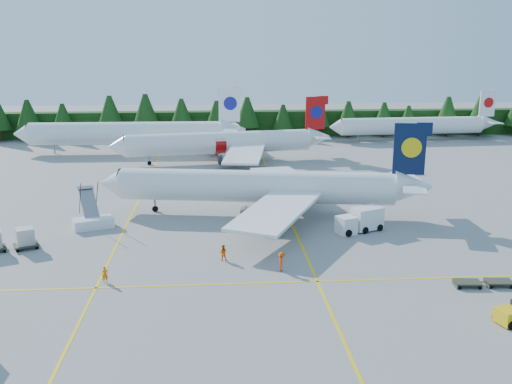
{
  "coord_description": "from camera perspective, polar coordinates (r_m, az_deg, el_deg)",
  "views": [
    {
      "loc": [
        -3.14,
        -54.04,
        20.93
      ],
      "look_at": [
        1.78,
        13.86,
        3.5
      ],
      "focal_mm": 40.0,
      "sensor_mm": 36.0,
      "label": 1
    }
  ],
  "objects": [
    {
      "name": "crew_a",
      "position": [
        54.15,
        -14.86,
        -8.0
      ],
      "size": [
        0.61,
        0.44,
        1.55
      ],
      "primitive_type": "imported",
      "rotation": [
        0.0,
        0.0,
        0.14
      ],
      "color": "orange",
      "rests_on": "ground"
    },
    {
      "name": "treeline_hedge",
      "position": [
        137.25,
        -2.81,
        6.84
      ],
      "size": [
        220.0,
        4.0,
        6.0
      ],
      "primitive_type": "cube",
      "color": "black",
      "rests_on": "ground"
    },
    {
      "name": "airstairs",
      "position": [
        70.67,
        -16.03,
        -2.68
      ],
      "size": [
        5.32,
        7.0,
        4.14
      ],
      "rotation": [
        0.0,
        0.0,
        0.37
      ],
      "color": "white",
      "rests_on": "ground"
    },
    {
      "name": "taxi_stripe_a",
      "position": [
        77.7,
        -12.02,
        -1.58
      ],
      "size": [
        0.25,
        120.0,
        0.01
      ],
      "primitive_type": "cube",
      "color": "yellow",
      "rests_on": "ground"
    },
    {
      "name": "ground",
      "position": [
        58.04,
        -0.77,
        -6.78
      ],
      "size": [
        320.0,
        320.0,
        0.0
      ],
      "primitive_type": "plane",
      "color": "gray",
      "rests_on": "ground"
    },
    {
      "name": "airliner_navy",
      "position": [
        72.49,
        -0.56,
        0.52
      ],
      "size": [
        40.85,
        33.36,
        11.94
      ],
      "rotation": [
        0.0,
        0.0,
        -0.16
      ],
      "color": "white",
      "rests_on": "ground"
    },
    {
      "name": "airliner_far_left",
      "position": [
        118.19,
        -13.43,
        5.79
      ],
      "size": [
        45.02,
        4.96,
        13.1
      ],
      "rotation": [
        0.0,
        0.0,
        -0.01
      ],
      "color": "white",
      "rests_on": "ground"
    },
    {
      "name": "airliner_red",
      "position": [
        106.09,
        -4.03,
        4.88
      ],
      "size": [
        40.16,
        32.8,
        11.73
      ],
      "rotation": [
        0.0,
        0.0,
        0.15
      ],
      "color": "white",
      "rests_on": "ground"
    },
    {
      "name": "taxi_stripe_cross",
      "position": [
        52.49,
        -0.37,
        -9.13
      ],
      "size": [
        80.0,
        0.25,
        0.01
      ],
      "primitive_type": "cube",
      "color": "yellow",
      "rests_on": "ground"
    },
    {
      "name": "uld_pair",
      "position": [
        65.54,
        -23.46,
        -4.31
      ],
      "size": [
        6.15,
        3.56,
        1.91
      ],
      "rotation": [
        0.0,
        0.0,
        0.43
      ],
      "color": "#343A2A",
      "rests_on": "ground"
    },
    {
      "name": "taxi_stripe_b",
      "position": [
        77.48,
        2.79,
        -1.32
      ],
      "size": [
        0.25,
        120.0,
        0.01
      ],
      "primitive_type": "cube",
      "color": "yellow",
      "rests_on": "ground"
    },
    {
      "name": "crew_b",
      "position": [
        57.69,
        -3.32,
        -6.06
      ],
      "size": [
        0.83,
        0.66,
        1.65
      ],
      "primitive_type": "imported",
      "rotation": [
        0.0,
        0.0,
        3.1
      ],
      "color": "#FF5505",
      "rests_on": "ground"
    },
    {
      "name": "crew_c",
      "position": [
        54.93,
        2.59,
        -6.98
      ],
      "size": [
        0.57,
        0.81,
        1.9
      ],
      "primitive_type": "imported",
      "rotation": [
        0.0,
        0.0,
        1.52
      ],
      "color": "#EE4105",
      "rests_on": "ground"
    },
    {
      "name": "service_truck",
      "position": [
        67.31,
        10.31,
        -2.79
      ],
      "size": [
        5.99,
        4.16,
        2.73
      ],
      "rotation": [
        0.0,
        0.0,
        0.42
      ],
      "color": "silver",
      "rests_on": "ground"
    },
    {
      "name": "airliner_far_right",
      "position": [
        134.4,
        14.86,
        6.45
      ],
      "size": [
        38.77,
        5.9,
        11.27
      ],
      "rotation": [
        0.0,
        0.0,
        0.06
      ],
      "color": "white",
      "rests_on": "ground"
    }
  ]
}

